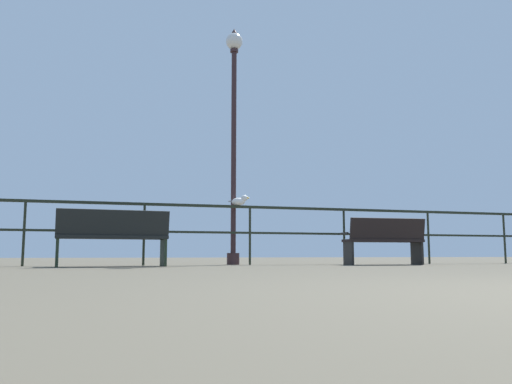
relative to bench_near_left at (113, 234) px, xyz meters
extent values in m
cube|color=black|center=(2.51, 0.80, 0.58)|extent=(19.56, 0.05, 0.05)
cube|color=black|center=(2.51, 0.80, 0.09)|extent=(19.56, 0.04, 0.04)
cylinder|color=black|center=(-1.40, 0.80, 0.03)|extent=(0.04, 0.04, 1.08)
cylinder|color=black|center=(0.55, 0.80, 0.03)|extent=(0.04, 0.04, 1.08)
cylinder|color=black|center=(2.51, 0.80, 0.03)|extent=(0.04, 0.04, 1.08)
cylinder|color=black|center=(4.46, 0.80, 0.03)|extent=(0.04, 0.04, 1.08)
cylinder|color=black|center=(6.42, 0.80, 0.03)|extent=(0.04, 0.04, 1.08)
cylinder|color=black|center=(8.38, 0.80, 0.03)|extent=(0.04, 0.04, 1.08)
cube|color=black|center=(0.00, 0.08, -0.04)|extent=(1.75, 0.58, 0.05)
cube|color=black|center=(0.01, -0.14, 0.17)|extent=(1.73, 0.21, 0.43)
cube|color=#1F2D1D|center=(0.82, 0.12, -0.28)|extent=(0.06, 0.44, 0.47)
cube|color=#1F2D1D|center=(0.81, 0.32, 0.10)|extent=(0.05, 0.35, 0.04)
cube|color=#1F2D1D|center=(-0.82, 0.04, -0.28)|extent=(0.06, 0.44, 0.47)
cube|color=#1F2D1D|center=(-0.83, 0.24, 0.10)|extent=(0.05, 0.35, 0.04)
cube|color=black|center=(4.91, 0.08, -0.06)|extent=(1.51, 0.55, 0.05)
cube|color=black|center=(4.89, -0.12, 0.15)|extent=(1.49, 0.22, 0.42)
cube|color=black|center=(5.61, 0.04, -0.28)|extent=(0.07, 0.41, 0.45)
cube|color=black|center=(5.62, 0.21, 0.08)|extent=(0.06, 0.32, 0.04)
cube|color=black|center=(4.21, 0.13, -0.28)|extent=(0.07, 0.41, 0.45)
cube|color=black|center=(4.22, 0.31, 0.08)|extent=(0.06, 0.32, 0.04)
cylinder|color=#321F21|center=(2.24, 1.02, -0.40)|extent=(0.24, 0.24, 0.22)
cylinder|color=#321F21|center=(2.24, 1.02, 1.69)|extent=(0.10, 0.10, 3.96)
cylinder|color=#321F21|center=(2.24, 1.02, 3.70)|extent=(0.16, 0.16, 0.06)
sphere|color=silver|center=(2.24, 1.02, 3.90)|extent=(0.33, 0.33, 0.33)
cone|color=#321F21|center=(2.24, 1.02, 4.12)|extent=(0.12, 0.12, 0.10)
ellipsoid|color=white|center=(2.28, 0.80, 0.67)|extent=(0.30, 0.27, 0.14)
ellipsoid|color=gray|center=(2.28, 0.80, 0.69)|extent=(0.26, 0.22, 0.05)
sphere|color=white|center=(2.38, 0.74, 0.74)|extent=(0.12, 0.12, 0.12)
cone|color=yellow|center=(2.45, 0.71, 0.74)|extent=(0.07, 0.07, 0.05)
cube|color=gray|center=(2.16, 0.87, 0.68)|extent=(0.11, 0.10, 0.02)
camera|label=1|loc=(-0.25, -8.57, -0.31)|focal=36.40mm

